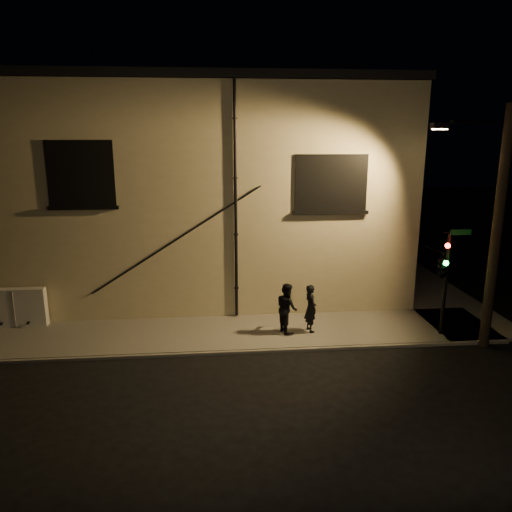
{
  "coord_description": "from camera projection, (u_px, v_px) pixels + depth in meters",
  "views": [
    {
      "loc": [
        -2.74,
        -14.45,
        6.79
      ],
      "look_at": [
        -1.19,
        1.8,
        2.68
      ],
      "focal_mm": 35.0,
      "sensor_mm": 36.0,
      "label": 1
    }
  ],
  "objects": [
    {
      "name": "sidewalk",
      "position": [
        309.0,
        302.0,
        20.19
      ],
      "size": [
        21.0,
        16.0,
        0.12
      ],
      "color": "#66645C",
      "rests_on": "ground"
    },
    {
      "name": "pedestrian_b",
      "position": [
        287.0,
        308.0,
        16.87
      ],
      "size": [
        0.85,
        0.97,
        1.71
      ],
      "primitive_type": "imported",
      "rotation": [
        0.0,
        0.0,
        1.84
      ],
      "color": "black",
      "rests_on": "sidewalk"
    },
    {
      "name": "utility_cabinet",
      "position": [
        15.0,
        307.0,
        17.39
      ],
      "size": [
        2.09,
        0.35,
        1.37
      ],
      "primitive_type": "cube",
      "color": "silver",
      "rests_on": "sidewalk"
    },
    {
      "name": "pedestrian_a",
      "position": [
        311.0,
        308.0,
        16.91
      ],
      "size": [
        0.52,
        0.67,
        1.65
      ],
      "primitive_type": "imported",
      "rotation": [
        0.0,
        0.0,
        1.79
      ],
      "color": "black",
      "rests_on": "sidewalk"
    },
    {
      "name": "ground",
      "position": [
        299.0,
        351.0,
        15.86
      ],
      "size": [
        90.0,
        90.0,
        0.0
      ],
      "primitive_type": "plane",
      "color": "black"
    },
    {
      "name": "streetlamp_pole",
      "position": [
        494.0,
        224.0,
        15.33
      ],
      "size": [
        2.04,
        1.4,
        7.58
      ],
      "color": "black",
      "rests_on": "ground"
    },
    {
      "name": "building",
      "position": [
        203.0,
        184.0,
        23.19
      ],
      "size": [
        16.2,
        12.23,
        8.8
      ],
      "color": "#C8BB90",
      "rests_on": "ground"
    },
    {
      "name": "traffic_signal",
      "position": [
        443.0,
        266.0,
        16.17
      ],
      "size": [
        1.33,
        2.12,
        3.59
      ],
      "color": "black",
      "rests_on": "sidewalk"
    }
  ]
}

